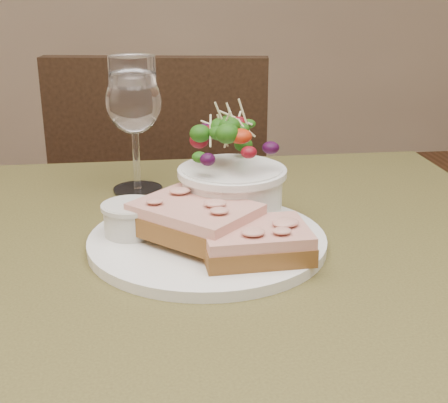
{
  "coord_description": "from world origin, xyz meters",
  "views": [
    {
      "loc": [
        -0.06,
        -0.61,
        1.04
      ],
      "look_at": [
        0.02,
        0.02,
        0.81
      ],
      "focal_mm": 50.0,
      "sensor_mm": 36.0,
      "label": 1
    }
  ],
  "objects": [
    {
      "name": "ramekin",
      "position": [
        -0.09,
        0.06,
        0.78
      ],
      "size": [
        0.06,
        0.06,
        0.04
      ],
      "color": "beige",
      "rests_on": "dinner_plate"
    },
    {
      "name": "salad_bowl",
      "position": [
        0.04,
        0.1,
        0.82
      ],
      "size": [
        0.12,
        0.12,
        0.13
      ],
      "color": "white",
      "rests_on": "dinner_plate"
    },
    {
      "name": "wine_glass",
      "position": [
        -0.08,
        0.24,
        0.87
      ],
      "size": [
        0.08,
        0.08,
        0.18
      ],
      "color": "white",
      "rests_on": "cafe_table"
    },
    {
      "name": "cafe_table",
      "position": [
        0.0,
        0.0,
        0.65
      ],
      "size": [
        0.8,
        0.8,
        0.75
      ],
      "color": "#3F391B",
      "rests_on": "ground"
    },
    {
      "name": "dinner_plate",
      "position": [
        -0.0,
        0.04,
        0.76
      ],
      "size": [
        0.27,
        0.27,
        0.01
      ],
      "primitive_type": "cylinder",
      "color": "white",
      "rests_on": "cafe_table"
    },
    {
      "name": "chair_far",
      "position": [
        -0.02,
        0.73,
        0.29
      ],
      "size": [
        0.48,
        0.48,
        0.9
      ],
      "rotation": [
        0.0,
        0.0,
        2.99
      ],
      "color": "black",
      "rests_on": "ground"
    },
    {
      "name": "sandwich_back",
      "position": [
        -0.01,
        0.03,
        0.79
      ],
      "size": [
        0.16,
        0.16,
        0.03
      ],
      "rotation": [
        0.0,
        0.0,
        -0.77
      ],
      "color": "#492713",
      "rests_on": "dinner_plate"
    },
    {
      "name": "garnish",
      "position": [
        -0.06,
        0.13,
        0.77
      ],
      "size": [
        0.05,
        0.04,
        0.02
      ],
      "color": "black",
      "rests_on": "dinner_plate"
    },
    {
      "name": "sandwich_front",
      "position": [
        0.04,
        -0.02,
        0.78
      ],
      "size": [
        0.12,
        0.09,
        0.03
      ],
      "rotation": [
        0.0,
        0.0,
        0.05
      ],
      "color": "#492713",
      "rests_on": "dinner_plate"
    }
  ]
}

